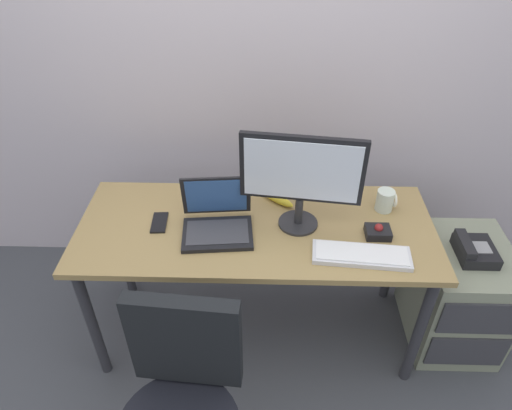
# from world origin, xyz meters

# --- Properties ---
(ground_plane) EXTENTS (8.00, 8.00, 0.00)m
(ground_plane) POSITION_xyz_m (0.00, 0.00, 0.00)
(ground_plane) COLOR #44464C
(back_wall) EXTENTS (6.00, 0.10, 2.80)m
(back_wall) POSITION_xyz_m (0.00, 0.68, 1.40)
(back_wall) COLOR #C1B6BE
(back_wall) RESTS_ON ground
(desk) EXTENTS (1.63, 0.66, 0.75)m
(desk) POSITION_xyz_m (0.00, 0.00, 0.67)
(desk) COLOR #9C7F4C
(desk) RESTS_ON ground
(file_cabinet) EXTENTS (0.42, 0.53, 0.59)m
(file_cabinet) POSITION_xyz_m (1.03, 0.02, 0.29)
(file_cabinet) COLOR gray
(file_cabinet) RESTS_ON ground
(desk_phone) EXTENTS (0.17, 0.20, 0.09)m
(desk_phone) POSITION_xyz_m (1.03, 0.00, 0.62)
(desk_phone) COLOR black
(desk_phone) RESTS_ON file_cabinet
(monitor_main) EXTENTS (0.53, 0.18, 0.46)m
(monitor_main) POSITION_xyz_m (0.19, 0.02, 1.02)
(monitor_main) COLOR #262628
(monitor_main) RESTS_ON desk
(keyboard) EXTENTS (0.42, 0.17, 0.03)m
(keyboard) POSITION_xyz_m (0.45, -0.19, 0.76)
(keyboard) COLOR silver
(keyboard) RESTS_ON desk
(laptop) EXTENTS (0.33, 0.29, 0.24)m
(laptop) POSITION_xyz_m (-0.17, -0.03, 0.80)
(laptop) COLOR black
(laptop) RESTS_ON desk
(trackball_mouse) EXTENTS (0.11, 0.09, 0.07)m
(trackball_mouse) POSITION_xyz_m (0.54, -0.05, 0.77)
(trackball_mouse) COLOR black
(trackball_mouse) RESTS_ON desk
(coffee_mug) EXTENTS (0.09, 0.08, 0.11)m
(coffee_mug) POSITION_xyz_m (0.61, 0.14, 0.80)
(coffee_mug) COLOR silver
(coffee_mug) RESTS_ON desk
(cell_phone) EXTENTS (0.08, 0.15, 0.01)m
(cell_phone) POSITION_xyz_m (-0.44, 0.01, 0.75)
(cell_phone) COLOR black
(cell_phone) RESTS_ON desk
(banana) EXTENTS (0.17, 0.15, 0.04)m
(banana) POSITION_xyz_m (0.10, 0.18, 0.77)
(banana) COLOR yellow
(banana) RESTS_ON desk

